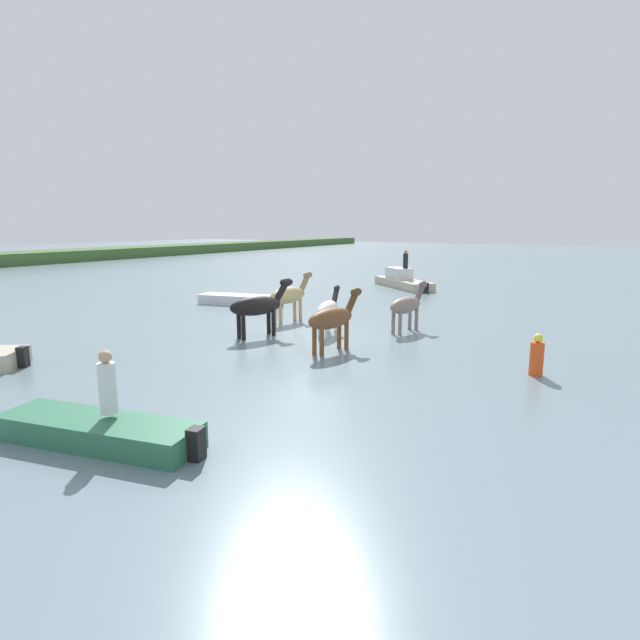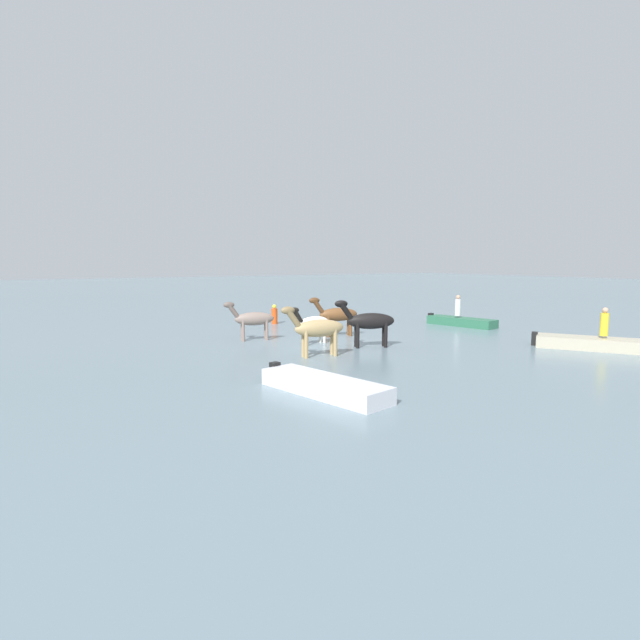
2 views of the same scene
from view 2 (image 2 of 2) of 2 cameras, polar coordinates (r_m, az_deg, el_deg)
ground_plane at (r=22.08m, az=0.56°, el=-2.87°), size 185.98×185.98×0.00m
horse_lead at (r=24.48m, az=1.92°, el=0.61°), size 2.51×0.98×1.94m
horse_gray_outer at (r=22.16m, az=-0.87°, el=-0.36°), size 2.22×0.83×1.72m
horse_pinto_flank at (r=23.39m, az=-7.71°, el=0.12°), size 2.37×0.92×1.83m
horse_rear_stallion at (r=19.25m, az=-0.33°, el=-0.98°), size 2.59×0.89×2.00m
horse_mid_herd at (r=21.45m, az=5.60°, el=-0.14°), size 2.59×1.37×2.05m
boat_dinghy_port at (r=23.93m, az=29.19°, el=-2.57°), size 3.70×4.76×0.74m
boat_motor_center at (r=29.61m, az=15.79°, el=-0.33°), size 1.91×4.24×0.72m
boat_skiff_near at (r=14.11m, az=0.37°, el=-7.79°), size 2.08×4.46×0.73m
person_watcher_seated at (r=23.87m, az=29.73°, el=-0.27°), size 0.32×0.32×1.19m
person_helmsman_aft at (r=29.49m, az=15.47°, el=1.53°), size 0.32×0.32×1.19m
buoy_channel_marker at (r=29.48m, az=-5.23°, el=0.56°), size 0.36×0.36×1.14m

